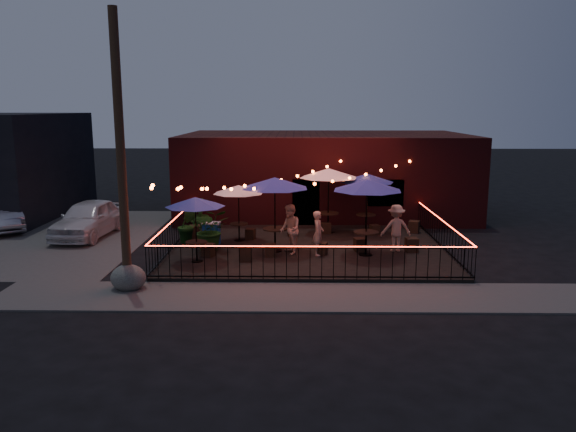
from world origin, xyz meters
The scene contains 37 objects.
ground centered at (0.00, 0.00, 0.00)m, with size 110.00×110.00×0.00m, color black.
patio centered at (0.00, 2.00, 0.07)m, with size 10.00×8.00×0.15m, color black.
sidewalk centered at (0.00, -3.25, 0.03)m, with size 18.00×2.50×0.05m, color #464341.
parking_lot centered at (-12.00, 4.00, 0.01)m, with size 11.00×12.00×0.02m, color #464341.
brick_building centered at (1.00, 9.99, 2.00)m, with size 14.00×8.00×4.00m.
utility_pole centered at (-5.40, -2.60, 4.00)m, with size 0.26×0.26×8.00m, color #3B2618.
fence_front centered at (0.00, -2.00, 0.66)m, with size 10.00×0.04×1.04m.
fence_left centered at (-5.00, 2.00, 0.66)m, with size 0.04×8.00×1.04m.
fence_right centered at (5.00, 2.00, 0.66)m, with size 0.04×8.00×1.04m.
festoon_lights centered at (-1.01, 1.70, 2.52)m, with size 10.02×8.72×1.32m.
cafe_table_0 centered at (-3.80, -0.04, 2.17)m, with size 2.29×2.29×2.22m.
cafe_table_1 centered at (-2.67, 3.03, 2.15)m, with size 2.54×2.54×2.19m.
cafe_table_2 centered at (-1.19, 1.39, 2.62)m, with size 3.25×3.25×2.71m.
cafe_table_3 centered at (0.90, 4.54, 2.61)m, with size 2.82×2.82×2.69m.
cafe_table_4 centered at (2.04, 0.90, 2.62)m, with size 3.02×3.02×2.71m.
cafe_table_5 centered at (2.48, 4.55, 2.41)m, with size 2.48×2.48×2.47m.
bistro_chair_0 centered at (-3.50, 0.62, 0.38)m, with size 0.38×0.38×0.45m, color black.
bistro_chair_1 centered at (-2.16, 0.06, 0.40)m, with size 0.43×0.43×0.50m, color black.
bistro_chair_2 centered at (-4.49, 3.47, 0.40)m, with size 0.42×0.42×0.50m, color black.
bistro_chair_3 centered at (-2.24, 3.26, 0.36)m, with size 0.35×0.35×0.42m, color black.
bistro_chair_4 centered at (-1.33, 0.66, 0.37)m, with size 0.37×0.37×0.44m, color black.
bistro_chair_5 centered at (0.48, 0.94, 0.37)m, with size 0.36×0.36×0.43m, color black.
bistro_chair_6 centered at (-0.58, 3.90, 0.40)m, with size 0.41×0.41×0.49m, color black.
bistro_chair_7 centered at (0.80, 4.37, 0.37)m, with size 0.37×0.37×0.44m, color black.
bistro_chair_8 centered at (1.90, 1.45, 0.39)m, with size 0.40×0.40×0.48m, color black.
bistro_chair_9 centered at (3.77, 1.43, 0.40)m, with size 0.42×0.42×0.50m, color black.
bistro_chair_10 centered at (2.79, 4.11, 0.36)m, with size 0.35×0.35×0.42m, color black.
bistro_chair_11 centered at (4.50, 4.55, 0.40)m, with size 0.42×0.42×0.49m, color black.
patron_a centered at (0.35, 0.88, 0.94)m, with size 0.58×0.38×1.58m, color beige.
patron_b centered at (-0.65, 1.01, 1.05)m, with size 0.87×0.68×1.79m, color #DCA493.
patron_c centered at (3.19, 1.49, 1.00)m, with size 1.10×0.63×1.71m, color tan.
potted_shrub_a centered at (-3.57, 1.51, 0.92)m, with size 1.39×1.20×1.54m, color #11340B.
potted_shrub_b centered at (-4.60, 2.61, 0.87)m, with size 0.79×0.63×1.43m, color #0C3B0D.
potted_shrub_c centered at (-4.60, 5.53, 0.77)m, with size 0.70×0.70×1.25m, color #103E0E.
cooler centered at (-3.65, 2.34, 0.59)m, with size 0.70×0.53×0.87m.
boulder centered at (-5.36, -2.67, 0.38)m, with size 0.96×0.82×0.75m, color #454540.
car_white centered at (-9.06, 4.27, 0.76)m, with size 1.80×4.47×1.52m, color white.
Camera 1 is at (-0.42, -18.43, 5.31)m, focal length 35.00 mm.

